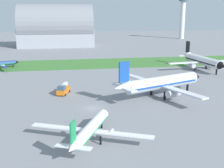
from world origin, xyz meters
The scene contains 8 objects.
ground_plane centered at (0.00, 0.00, 0.00)m, with size 600.00×600.00×0.00m, color gray.
grass_taxiway_strip centered at (0.00, 66.69, 0.04)m, with size 360.00×28.00×0.08m, color #3D7533.
airplane_midfield_jet centered at (20.92, 7.12, 4.21)m, with size 31.16×31.35×11.68m.
airplane_foreground_turboprop centered at (-2.16, -20.02, 2.68)m, with size 22.91×19.89×7.34m.
airplane_parked_jet_far centered at (51.59, 43.90, 3.99)m, with size 31.33×30.81×11.08m.
fuel_truck_near_gate centered at (-7.31, 15.02, 1.58)m, with size 4.23×6.92×3.29m.
hangar_distant centered at (-11.86, 143.20, 12.61)m, with size 52.26×28.81×29.57m.
control_tower centered at (100.13, 185.34, 22.00)m, with size 8.00×8.00×37.40m.
Camera 1 is at (-6.48, -72.22, 24.50)m, focal length 46.92 mm.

